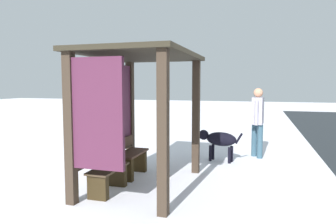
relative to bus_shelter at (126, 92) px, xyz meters
The scene contains 6 objects.
ground_plane 1.75m from the bus_shelter, 63.35° to the right, with size 60.00×60.00×0.00m, color white.
bus_shelter is the anchor object (origin of this frame).
bench_left_inside 1.48m from the bus_shelter, 150.27° to the left, with size 0.91×0.39×0.72m.
bench_center_inside 1.54m from the bus_shelter, 18.49° to the left, with size 0.91×0.41×0.77m.
person_walking 3.86m from the bus_shelter, 35.94° to the right, with size 0.63×0.30×1.77m.
dog 2.98m from the bus_shelter, 29.26° to the right, with size 0.45×1.09×0.74m.
Camera 1 is at (-5.18, -2.04, 1.86)m, focal length 32.97 mm.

